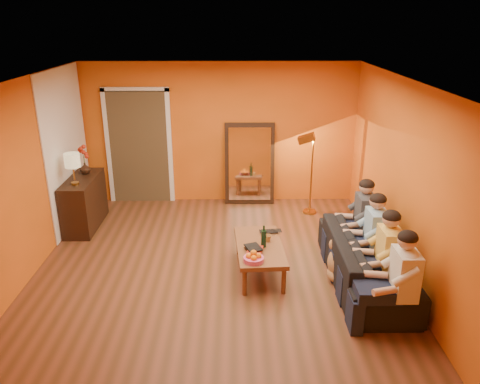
{
  "coord_description": "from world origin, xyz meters",
  "views": [
    {
      "loc": [
        0.29,
        -5.7,
        3.34
      ],
      "look_at": [
        0.35,
        0.5,
        1.0
      ],
      "focal_mm": 35.0,
      "sensor_mm": 36.0,
      "label": 1
    }
  ],
  "objects_px": {
    "table_lamp": "(73,169)",
    "person_mid_right": "(375,237)",
    "person_mid_left": "(388,257)",
    "person_far_right": "(365,220)",
    "floor_lamp": "(312,175)",
    "laptop": "(271,233)",
    "sofa": "(366,260)",
    "wine_bottle": "(264,236)",
    "mirror_frame": "(250,164)",
    "sideboard": "(84,203)",
    "person_far_left": "(404,282)",
    "vase": "(85,168)",
    "dog": "(339,260)",
    "coffee_table": "(259,259)",
    "tumbler": "(268,238)"
  },
  "relations": [
    {
      "from": "table_lamp",
      "to": "person_mid_right",
      "type": "height_order",
      "value": "table_lamp"
    },
    {
      "from": "person_mid_left",
      "to": "person_far_right",
      "type": "distance_m",
      "value": 1.1
    },
    {
      "from": "floor_lamp",
      "to": "laptop",
      "type": "xyz_separation_m",
      "value": [
        -0.83,
        -1.74,
        -0.29
      ]
    },
    {
      "from": "table_lamp",
      "to": "sofa",
      "type": "relative_size",
      "value": 0.23
    },
    {
      "from": "table_lamp",
      "to": "person_far_right",
      "type": "distance_m",
      "value": 4.48
    },
    {
      "from": "floor_lamp",
      "to": "wine_bottle",
      "type": "xyz_separation_m",
      "value": [
        -0.96,
        -2.14,
        -0.14
      ]
    },
    {
      "from": "mirror_frame",
      "to": "floor_lamp",
      "type": "xyz_separation_m",
      "value": [
        1.07,
        -0.55,
        -0.04
      ]
    },
    {
      "from": "mirror_frame",
      "to": "sofa",
      "type": "bearing_deg",
      "value": -63.44
    },
    {
      "from": "sideboard",
      "to": "laptop",
      "type": "bearing_deg",
      "value": -21.75
    },
    {
      "from": "wine_bottle",
      "to": "laptop",
      "type": "xyz_separation_m",
      "value": [
        0.13,
        0.4,
        -0.14
      ]
    },
    {
      "from": "person_far_left",
      "to": "laptop",
      "type": "xyz_separation_m",
      "value": [
        -1.34,
        1.61,
        -0.18
      ]
    },
    {
      "from": "mirror_frame",
      "to": "vase",
      "type": "bearing_deg",
      "value": -163.43
    },
    {
      "from": "dog",
      "to": "floor_lamp",
      "type": "bearing_deg",
      "value": 114.67
    },
    {
      "from": "person_far_right",
      "to": "dog",
      "type": "bearing_deg",
      "value": -128.3
    },
    {
      "from": "dog",
      "to": "person_mid_left",
      "type": "height_order",
      "value": "person_mid_left"
    },
    {
      "from": "sideboard",
      "to": "coffee_table",
      "type": "bearing_deg",
      "value": -28.67
    },
    {
      "from": "sofa",
      "to": "mirror_frame",
      "type": "bearing_deg",
      "value": 26.56
    },
    {
      "from": "coffee_table",
      "to": "person_far_right",
      "type": "bearing_deg",
      "value": 10.87
    },
    {
      "from": "person_far_right",
      "to": "wine_bottle",
      "type": "height_order",
      "value": "person_far_right"
    },
    {
      "from": "person_far_left",
      "to": "tumbler",
      "type": "xyz_separation_m",
      "value": [
        -1.4,
        1.38,
        -0.15
      ]
    },
    {
      "from": "person_far_left",
      "to": "laptop",
      "type": "distance_m",
      "value": 2.1
    },
    {
      "from": "person_far_left",
      "to": "wine_bottle",
      "type": "height_order",
      "value": "person_far_left"
    },
    {
      "from": "laptop",
      "to": "person_far_right",
      "type": "bearing_deg",
      "value": -3.94
    },
    {
      "from": "sideboard",
      "to": "person_far_left",
      "type": "height_order",
      "value": "person_far_left"
    },
    {
      "from": "person_far_left",
      "to": "laptop",
      "type": "height_order",
      "value": "person_far_left"
    },
    {
      "from": "mirror_frame",
      "to": "laptop",
      "type": "height_order",
      "value": "mirror_frame"
    },
    {
      "from": "dog",
      "to": "person_mid_right",
      "type": "bearing_deg",
      "value": 28.41
    },
    {
      "from": "wine_bottle",
      "to": "laptop",
      "type": "height_order",
      "value": "wine_bottle"
    },
    {
      "from": "dog",
      "to": "person_mid_left",
      "type": "xyz_separation_m",
      "value": [
        0.46,
        -0.51,
        0.32
      ]
    },
    {
      "from": "person_far_left",
      "to": "person_mid_left",
      "type": "xyz_separation_m",
      "value": [
        0.0,
        0.55,
        0.0
      ]
    },
    {
      "from": "tumbler",
      "to": "laptop",
      "type": "bearing_deg",
      "value": 75.38
    },
    {
      "from": "person_mid_right",
      "to": "vase",
      "type": "distance_m",
      "value": 4.81
    },
    {
      "from": "person_mid_left",
      "to": "person_mid_right",
      "type": "relative_size",
      "value": 1.0
    },
    {
      "from": "mirror_frame",
      "to": "sofa",
      "type": "distance_m",
      "value": 3.27
    },
    {
      "from": "tumbler",
      "to": "person_far_right",
      "type": "bearing_deg",
      "value": 10.94
    },
    {
      "from": "person_far_left",
      "to": "person_far_right",
      "type": "xyz_separation_m",
      "value": [
        0.0,
        1.65,
        0.0
      ]
    },
    {
      "from": "floor_lamp",
      "to": "person_far_right",
      "type": "relative_size",
      "value": 1.18
    },
    {
      "from": "sofa",
      "to": "wine_bottle",
      "type": "xyz_separation_m",
      "value": [
        -1.34,
        0.21,
        0.25
      ]
    },
    {
      "from": "table_lamp",
      "to": "person_mid_right",
      "type": "bearing_deg",
      "value": -18.01
    },
    {
      "from": "sofa",
      "to": "person_mid_right",
      "type": "height_order",
      "value": "person_mid_right"
    },
    {
      "from": "person_far_left",
      "to": "vase",
      "type": "bearing_deg",
      "value": 144.91
    },
    {
      "from": "tumbler",
      "to": "dog",
      "type": "bearing_deg",
      "value": -18.89
    },
    {
      "from": "mirror_frame",
      "to": "floor_lamp",
      "type": "height_order",
      "value": "mirror_frame"
    },
    {
      "from": "laptop",
      "to": "sofa",
      "type": "bearing_deg",
      "value": -32.47
    },
    {
      "from": "person_far_left",
      "to": "vase",
      "type": "relative_size",
      "value": 6.49
    },
    {
      "from": "mirror_frame",
      "to": "tumbler",
      "type": "height_order",
      "value": "mirror_frame"
    },
    {
      "from": "tumbler",
      "to": "vase",
      "type": "distance_m",
      "value": 3.45
    },
    {
      "from": "mirror_frame",
      "to": "wine_bottle",
      "type": "height_order",
      "value": "mirror_frame"
    },
    {
      "from": "tumbler",
      "to": "laptop",
      "type": "height_order",
      "value": "tumbler"
    },
    {
      "from": "mirror_frame",
      "to": "coffee_table",
      "type": "relative_size",
      "value": 1.25
    }
  ]
}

